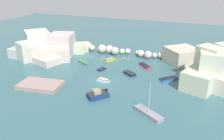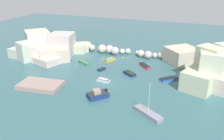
{
  "view_description": "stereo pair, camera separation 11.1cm",
  "coord_description": "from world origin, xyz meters",
  "px_view_note": "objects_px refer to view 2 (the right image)",
  "views": [
    {
      "loc": [
        19.16,
        -44.93,
        22.78
      ],
      "look_at": [
        0.0,
        5.23,
        1.0
      ],
      "focal_mm": 37.91,
      "sensor_mm": 36.0,
      "label": 1
    },
    {
      "loc": [
        19.26,
        -44.89,
        22.78
      ],
      "look_at": [
        0.0,
        5.23,
        1.0
      ],
      "focal_mm": 37.91,
      "sensor_mm": 36.0,
      "label": 2
    }
  ],
  "objects_px": {
    "moored_boat_2": "(84,62)",
    "moored_boat_7": "(169,79)",
    "stone_dock": "(41,85)",
    "moored_boat_8": "(37,88)",
    "moored_boat_9": "(102,69)",
    "moored_boat_3": "(145,66)",
    "moored_boat_0": "(148,113)",
    "moored_boat_1": "(130,73)",
    "moored_boat_6": "(103,80)",
    "channel_buoy": "(123,59)",
    "moored_boat_4": "(98,95)",
    "moored_boat_5": "(110,59)"
  },
  "relations": [
    {
      "from": "moored_boat_3",
      "to": "moored_boat_5",
      "type": "xyz_separation_m",
      "value": [
        -10.47,
        1.25,
        0.02
      ]
    },
    {
      "from": "moored_boat_3",
      "to": "moored_boat_7",
      "type": "relative_size",
      "value": 0.91
    },
    {
      "from": "moored_boat_5",
      "to": "moored_boat_7",
      "type": "bearing_deg",
      "value": -89.81
    },
    {
      "from": "stone_dock",
      "to": "moored_boat_4",
      "type": "relative_size",
      "value": 2.0
    },
    {
      "from": "moored_boat_6",
      "to": "moored_boat_9",
      "type": "bearing_deg",
      "value": -55.95
    },
    {
      "from": "stone_dock",
      "to": "moored_boat_7",
      "type": "distance_m",
      "value": 28.96
    },
    {
      "from": "stone_dock",
      "to": "moored_boat_0",
      "type": "distance_m",
      "value": 24.51
    },
    {
      "from": "moored_boat_5",
      "to": "moored_boat_7",
      "type": "relative_size",
      "value": 0.89
    },
    {
      "from": "moored_boat_1",
      "to": "moored_boat_9",
      "type": "bearing_deg",
      "value": 33.97
    },
    {
      "from": "channel_buoy",
      "to": "moored_boat_9",
      "type": "distance_m",
      "value": 10.08
    },
    {
      "from": "channel_buoy",
      "to": "moored_boat_5",
      "type": "height_order",
      "value": "moored_boat_5"
    },
    {
      "from": "moored_boat_0",
      "to": "moored_boat_2",
      "type": "bearing_deg",
      "value": -7.44
    },
    {
      "from": "stone_dock",
      "to": "moored_boat_2",
      "type": "xyz_separation_m",
      "value": [
        2.08,
        16.61,
        -0.23
      ]
    },
    {
      "from": "channel_buoy",
      "to": "moored_boat_7",
      "type": "bearing_deg",
      "value": -34.29
    },
    {
      "from": "moored_boat_4",
      "to": "moored_boat_5",
      "type": "relative_size",
      "value": 1.22
    },
    {
      "from": "stone_dock",
      "to": "moored_boat_3",
      "type": "height_order",
      "value": "stone_dock"
    },
    {
      "from": "stone_dock",
      "to": "moored_boat_3",
      "type": "bearing_deg",
      "value": 47.53
    },
    {
      "from": "moored_boat_8",
      "to": "moored_boat_9",
      "type": "distance_m",
      "value": 17.22
    },
    {
      "from": "channel_buoy",
      "to": "moored_boat_4",
      "type": "relative_size",
      "value": 0.11
    },
    {
      "from": "moored_boat_0",
      "to": "moored_boat_3",
      "type": "distance_m",
      "value": 23.32
    },
    {
      "from": "moored_boat_2",
      "to": "stone_dock",
      "type": "bearing_deg",
      "value": 109.6
    },
    {
      "from": "stone_dock",
      "to": "moored_boat_0",
      "type": "bearing_deg",
      "value": -5.91
    },
    {
      "from": "moored_boat_1",
      "to": "moored_boat_4",
      "type": "xyz_separation_m",
      "value": [
        -2.49,
        -13.42,
        0.34
      ]
    },
    {
      "from": "moored_boat_1",
      "to": "moored_boat_7",
      "type": "bearing_deg",
      "value": -142.81
    },
    {
      "from": "moored_boat_3",
      "to": "channel_buoy",
      "type": "bearing_deg",
      "value": -159.06
    },
    {
      "from": "moored_boat_0",
      "to": "moored_boat_6",
      "type": "xyz_separation_m",
      "value": [
        -12.83,
        10.19,
        -0.06
      ]
    },
    {
      "from": "stone_dock",
      "to": "moored_boat_2",
      "type": "distance_m",
      "value": 16.74
    },
    {
      "from": "moored_boat_9",
      "to": "moored_boat_7",
      "type": "bearing_deg",
      "value": 109.43
    },
    {
      "from": "moored_boat_6",
      "to": "stone_dock",
      "type": "bearing_deg",
      "value": 41.03
    },
    {
      "from": "moored_boat_2",
      "to": "moored_boat_7",
      "type": "xyz_separation_m",
      "value": [
        23.41,
        -2.87,
        0.03
      ]
    },
    {
      "from": "moored_boat_0",
      "to": "moored_boat_9",
      "type": "height_order",
      "value": "moored_boat_0"
    },
    {
      "from": "moored_boat_1",
      "to": "moored_boat_7",
      "type": "relative_size",
      "value": 0.86
    },
    {
      "from": "moored_boat_1",
      "to": "moored_boat_6",
      "type": "height_order",
      "value": "moored_boat_1"
    },
    {
      "from": "moored_boat_7",
      "to": "moored_boat_8",
      "type": "distance_m",
      "value": 29.48
    },
    {
      "from": "moored_boat_6",
      "to": "moored_boat_9",
      "type": "relative_size",
      "value": 1.29
    },
    {
      "from": "stone_dock",
      "to": "moored_boat_5",
      "type": "relative_size",
      "value": 2.44
    },
    {
      "from": "moored_boat_3",
      "to": "moored_boat_2",
      "type": "bearing_deg",
      "value": -121.0
    },
    {
      "from": "moored_boat_1",
      "to": "stone_dock",
      "type": "bearing_deg",
      "value": 76.13
    },
    {
      "from": "channel_buoy",
      "to": "moored_boat_1",
      "type": "relative_size",
      "value": 0.13
    },
    {
      "from": "moored_boat_2",
      "to": "moored_boat_9",
      "type": "bearing_deg",
      "value": -176.89
    },
    {
      "from": "moored_boat_0",
      "to": "moored_boat_9",
      "type": "xyz_separation_m",
      "value": [
        -15.9,
        16.34,
        -0.16
      ]
    },
    {
      "from": "moored_boat_5",
      "to": "channel_buoy",
      "type": "bearing_deg",
      "value": -31.78
    },
    {
      "from": "stone_dock",
      "to": "moored_boat_3",
      "type": "xyz_separation_m",
      "value": [
        18.3,
        19.99,
        -0.14
      ]
    },
    {
      "from": "moored_boat_0",
      "to": "moored_boat_6",
      "type": "bearing_deg",
      "value": -5.28
    },
    {
      "from": "moored_boat_9",
      "to": "moored_boat_2",
      "type": "bearing_deg",
      "value": -93.96
    },
    {
      "from": "channel_buoy",
      "to": "moored_boat_8",
      "type": "distance_m",
      "value": 27.12
    },
    {
      "from": "moored_boat_0",
      "to": "moored_boat_7",
      "type": "xyz_separation_m",
      "value": [
        1.11,
        16.27,
        -0.11
      ]
    },
    {
      "from": "moored_boat_5",
      "to": "moored_boat_1",
      "type": "bearing_deg",
      "value": -109.89
    },
    {
      "from": "moored_boat_1",
      "to": "moored_boat_2",
      "type": "height_order",
      "value": "moored_boat_1"
    },
    {
      "from": "moored_boat_7",
      "to": "moored_boat_9",
      "type": "distance_m",
      "value": 17.01
    }
  ]
}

